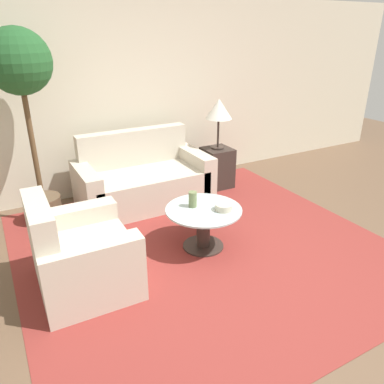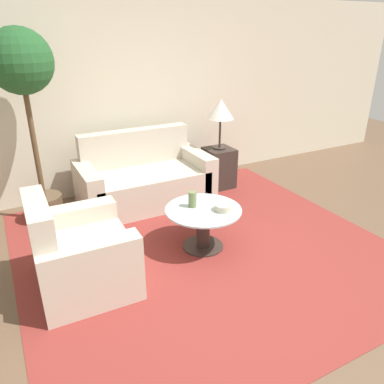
{
  "view_description": "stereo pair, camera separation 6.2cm",
  "coord_description": "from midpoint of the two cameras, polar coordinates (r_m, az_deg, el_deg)",
  "views": [
    {
      "loc": [
        -1.8,
        -2.23,
        2.17
      ],
      "look_at": [
        -0.01,
        1.01,
        0.55
      ],
      "focal_mm": 35.0,
      "sensor_mm": 36.0,
      "label": 1
    },
    {
      "loc": [
        -1.75,
        -2.26,
        2.17
      ],
      "look_at": [
        -0.01,
        1.01,
        0.55
      ],
      "focal_mm": 35.0,
      "sensor_mm": 36.0,
      "label": 2
    }
  ],
  "objects": [
    {
      "name": "potted_plant",
      "position": [
        4.5,
        -24.79,
        14.38
      ],
      "size": [
        0.69,
        0.69,
        2.2
      ],
      "color": "brown",
      "rests_on": "ground_plane"
    },
    {
      "name": "wall_back",
      "position": [
        5.41,
        -9.69,
        14.07
      ],
      "size": [
        10.0,
        0.06,
        2.6
      ],
      "color": "beige",
      "rests_on": "ground_plane"
    },
    {
      "name": "rug",
      "position": [
        4.1,
        1.27,
        -8.25
      ],
      "size": [
        3.74,
        3.65,
        0.01
      ],
      "color": "maroon",
      "rests_on": "ground_plane"
    },
    {
      "name": "armchair",
      "position": [
        3.53,
        -17.51,
        -9.59
      ],
      "size": [
        0.84,
        0.96,
        0.9
      ],
      "rotation": [
        0.0,
        0.0,
        1.55
      ],
      "color": "beige",
      "rests_on": "ground_plane"
    },
    {
      "name": "ground_plane",
      "position": [
        3.59,
        7.71,
        -13.79
      ],
      "size": [
        14.0,
        14.0,
        0.0
      ],
      "primitive_type": "plane",
      "color": "brown"
    },
    {
      "name": "vase",
      "position": [
        3.89,
        -0.35,
        -1.12
      ],
      "size": [
        0.09,
        0.09,
        0.17
      ],
      "color": "#6B7A4C",
      "rests_on": "coffee_table"
    },
    {
      "name": "table_lamp",
      "position": [
        5.29,
        3.76,
        12.38
      ],
      "size": [
        0.37,
        0.37,
        0.71
      ],
      "color": "#332823",
      "rests_on": "side_table"
    },
    {
      "name": "sofa_main",
      "position": [
        5.06,
        -7.94,
        1.73
      ],
      "size": [
        1.71,
        0.89,
        0.93
      ],
      "color": "beige",
      "rests_on": "ground_plane"
    },
    {
      "name": "bowl",
      "position": [
        3.85,
        4.4,
        -2.31
      ],
      "size": [
        0.18,
        0.18,
        0.07
      ],
      "color": "beige",
      "rests_on": "coffee_table"
    },
    {
      "name": "side_table",
      "position": [
        5.52,
        3.53,
        3.73
      ],
      "size": [
        0.39,
        0.39,
        0.59
      ],
      "color": "#332823",
      "rests_on": "ground_plane"
    },
    {
      "name": "coffee_table",
      "position": [
        3.95,
        1.31,
        -4.69
      ],
      "size": [
        0.8,
        0.8,
        0.46
      ],
      "color": "#332823",
      "rests_on": "ground_plane"
    }
  ]
}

